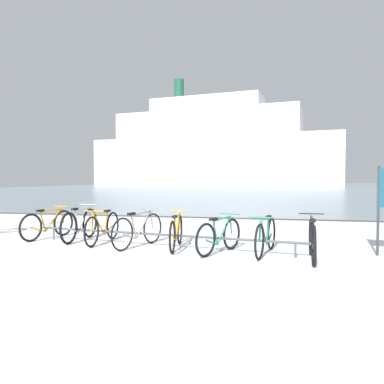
% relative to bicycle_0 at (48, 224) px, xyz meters
% --- Properties ---
extents(ground, '(80.00, 132.00, 0.08)m').
position_rel_bicycle_0_xyz_m(ground, '(3.72, 49.40, -0.39)').
color(ground, white).
extents(bike_rack, '(6.28, 1.04, 0.31)m').
position_rel_bicycle_0_xyz_m(bike_rack, '(3.04, -0.55, -0.08)').
color(bike_rack, '#4C5156').
rests_on(bike_rack, ground).
extents(bicycle_0, '(0.55, 1.67, 0.78)m').
position_rel_bicycle_0_xyz_m(bicycle_0, '(0.00, 0.00, 0.00)').
color(bicycle_0, black).
rests_on(bicycle_0, ground).
extents(bicycle_1, '(0.46, 1.75, 0.85)m').
position_rel_bicycle_0_xyz_m(bicycle_1, '(0.92, -0.10, 0.03)').
color(bicycle_1, black).
rests_on(bicycle_1, ground).
extents(bicycle_2, '(0.46, 1.77, 0.79)m').
position_rel_bicycle_0_xyz_m(bicycle_2, '(1.60, -0.29, 0.01)').
color(bicycle_2, black).
rests_on(bicycle_2, ground).
extents(bicycle_3, '(0.64, 1.69, 0.82)m').
position_rel_bicycle_0_xyz_m(bicycle_3, '(2.58, -0.57, 0.02)').
color(bicycle_3, black).
rests_on(bicycle_3, ground).
extents(bicycle_4, '(0.46, 1.72, 0.78)m').
position_rel_bicycle_0_xyz_m(bicycle_4, '(3.44, -0.59, -0.00)').
color(bicycle_4, black).
rests_on(bicycle_4, ground).
extents(bicycle_5, '(0.75, 1.48, 0.77)m').
position_rel_bicycle_0_xyz_m(bicycle_5, '(4.40, -0.88, -0.01)').
color(bicycle_5, black).
rests_on(bicycle_5, ground).
extents(bicycle_6, '(0.52, 1.70, 0.79)m').
position_rel_bicycle_0_xyz_m(bicycle_6, '(5.31, -0.82, 0.00)').
color(bicycle_6, black).
rests_on(bicycle_6, ground).
extents(bicycle_7, '(0.46, 1.68, 0.82)m').
position_rel_bicycle_0_xyz_m(bicycle_7, '(6.15, -1.13, 0.02)').
color(bicycle_7, black).
rests_on(bicycle_7, ground).
extents(ferry_ship, '(44.89, 16.32, 19.79)m').
position_rel_bicycle_0_xyz_m(ferry_ship, '(-4.92, 57.49, 6.29)').
color(ferry_ship, white).
rests_on(ferry_ship, ground).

